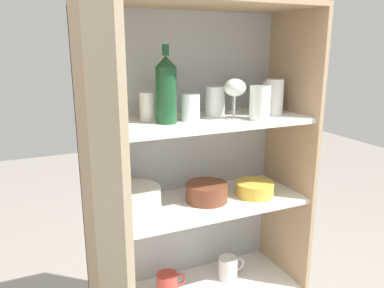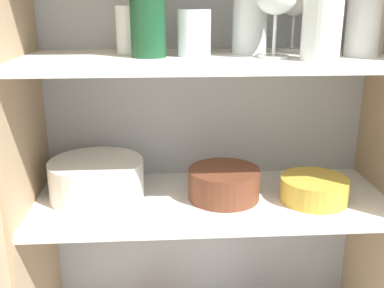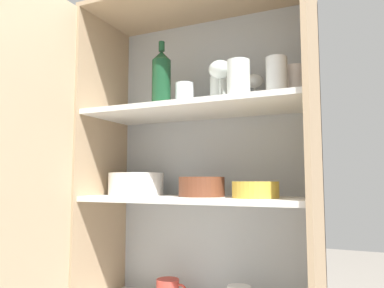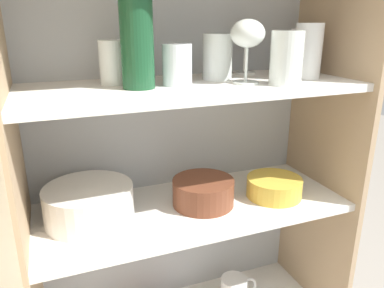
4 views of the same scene
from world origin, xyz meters
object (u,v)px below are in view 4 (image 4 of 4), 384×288
Objects in this scene: wine_bottle at (137,34)px; mixing_bowl_large at (203,191)px; plate_stack_white at (89,203)px; serving_bowl_small at (274,186)px.

wine_bottle is 0.45m from mixing_bowl_large.
serving_bowl_small is at bearing -6.36° from plate_stack_white.
mixing_bowl_large is 0.21m from serving_bowl_small.
serving_bowl_small is at bearing -3.17° from wine_bottle.
plate_stack_white is at bearing 173.64° from serving_bowl_small.
serving_bowl_small is (0.51, -0.06, -0.01)m from plate_stack_white.
mixing_bowl_large is 1.07× the size of serving_bowl_small.
wine_bottle is 0.43m from plate_stack_white.
wine_bottle is at bearing -15.12° from plate_stack_white.
wine_bottle is 1.63× the size of mixing_bowl_large.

